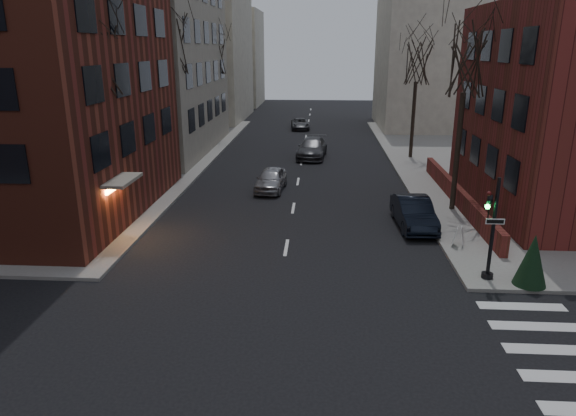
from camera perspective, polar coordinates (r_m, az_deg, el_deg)
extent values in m
cube|color=maroon|center=(30.73, 18.30, 1.38)|extent=(0.35, 16.00, 1.00)
cube|color=beige|center=(66.66, -11.19, 17.42)|extent=(14.00, 16.00, 18.00)
cube|color=beige|center=(61.12, 17.11, 16.08)|extent=(14.00, 14.00, 16.00)
cube|color=beige|center=(82.88, -6.69, 16.18)|extent=(10.00, 12.00, 14.00)
cylinder|color=black|center=(20.78, 21.82, -2.20)|extent=(0.14, 0.14, 4.00)
cylinder|color=black|center=(21.45, 21.25, -6.99)|extent=(0.44, 0.44, 0.20)
imported|color=black|center=(20.45, 21.42, 0.05)|extent=(0.16, 0.20, 1.00)
sphere|color=#19FF4C|center=(20.37, 21.29, 0.14)|extent=(0.18, 0.18, 0.18)
cube|color=white|center=(20.56, 22.03, -1.39)|extent=(0.70, 0.03, 0.22)
cylinder|color=#2D231C|center=(26.25, -19.52, 4.98)|extent=(0.28, 0.28, 6.65)
cylinder|color=#2D231C|center=(37.38, -12.49, 9.30)|extent=(0.28, 0.28, 7.00)
cylinder|color=#2D231C|center=(50.93, -8.17, 11.21)|extent=(0.28, 0.28, 6.30)
cylinder|color=#2D231C|center=(29.07, 18.31, 5.88)|extent=(0.28, 0.28, 6.30)
cylinder|color=#2D231C|center=(42.61, 13.71, 9.46)|extent=(0.28, 0.28, 5.95)
cylinder|color=black|center=(33.50, -13.29, 7.47)|extent=(0.12, 0.12, 6.00)
sphere|color=#FFA54C|center=(33.12, -13.67, 12.75)|extent=(0.36, 0.36, 0.36)
cylinder|color=black|center=(52.78, -7.07, 11.31)|extent=(0.12, 0.12, 6.00)
sphere|color=#FFA54C|center=(52.55, -7.20, 14.67)|extent=(0.36, 0.36, 0.36)
imported|color=black|center=(26.47, 13.79, -0.51)|extent=(1.84, 4.67, 1.51)
imported|color=#959599|center=(32.49, -1.91, 3.21)|extent=(2.01, 4.25, 1.41)
imported|color=#3A3A3F|center=(42.36, 2.70, 6.68)|extent=(2.68, 5.55, 1.56)
imported|color=#393A3E|center=(57.35, 1.35, 9.33)|extent=(2.29, 4.36, 1.17)
cube|color=silver|center=(24.22, 18.45, -3.02)|extent=(0.55, 0.65, 0.89)
cone|color=black|center=(21.16, 25.51, -5.23)|extent=(1.59, 1.59, 2.00)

